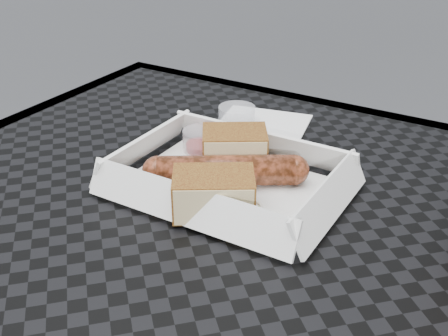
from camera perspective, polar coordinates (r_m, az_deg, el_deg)
name	(u,v)px	position (r m, az deg, el deg)	size (l,w,h in m)	color
patio_table	(206,294)	(0.60, -1.87, -12.69)	(0.80, 0.80, 0.74)	black
food_tray	(229,186)	(0.62, 0.47, -1.89)	(0.22, 0.15, 0.00)	white
bratwurst	(226,171)	(0.62, 0.19, -0.26)	(0.16, 0.11, 0.03)	brown
bread_near	(235,149)	(0.65, 1.08, 1.93)	(0.07, 0.05, 0.05)	brown
bread_far	(214,193)	(0.57, -1.06, -2.57)	(0.08, 0.05, 0.04)	brown
veg_garnish	(245,215)	(0.57, 2.20, -4.76)	(0.03, 0.03, 0.00)	#F9400A
napkin	(261,126)	(0.78, 3.80, 4.24)	(0.12, 0.12, 0.00)	white
condiment_cup_sauce	(203,142)	(0.70, -2.16, 2.68)	(0.05, 0.05, 0.03)	maroon
condiment_cup_empty	(237,117)	(0.77, 1.31, 5.19)	(0.05, 0.05, 0.03)	silver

